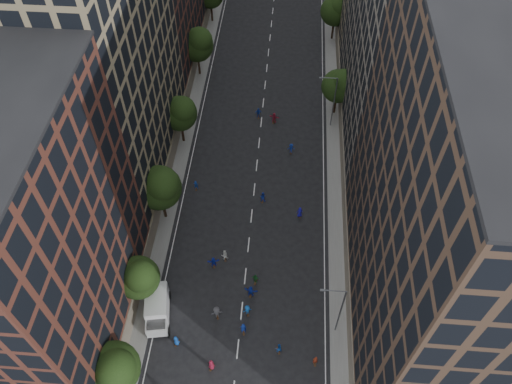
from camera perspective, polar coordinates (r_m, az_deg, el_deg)
ground at (r=73.99m, az=0.33°, el=5.37°), size 240.00×240.00×0.00m
sidewalk_left at (r=80.80m, az=-7.91°, el=9.61°), size 4.00×105.00×0.15m
sidewalk_right at (r=79.72m, az=9.47°, el=8.69°), size 4.00×105.00×0.15m
bldg_left_a at (r=49.56m, az=-24.91°, el=-5.70°), size 14.00×22.00×30.00m
bldg_left_b at (r=63.04m, az=-17.98°, el=13.68°), size 14.00×26.00×34.00m
bldg_right_a at (r=46.50m, az=22.03°, el=-2.75°), size 14.00×30.00×36.00m
bldg_right_b at (r=68.24m, az=17.49°, el=16.40°), size 14.00×28.00×33.00m
tree_left_0 at (r=51.49m, az=-15.91°, el=-18.86°), size 5.20×5.20×8.83m
tree_left_1 at (r=55.69m, az=-13.26°, el=-9.46°), size 4.80×4.80×8.21m
tree_left_2 at (r=61.48m, az=-10.91°, el=0.58°), size 5.60×5.60×9.45m
tree_left_3 at (r=71.27m, az=-8.64°, el=8.99°), size 5.00×5.00×8.58m
tree_left_4 at (r=83.40m, az=-6.69°, el=16.50°), size 5.40×5.40×9.08m
tree_right_a at (r=76.37m, az=9.54°, el=11.99°), size 5.00×5.00×8.39m
tree_right_b at (r=92.64m, az=9.21°, el=19.90°), size 5.20×5.20×8.83m
streetlamp_near at (r=53.65m, az=9.45°, el=-13.06°), size 2.64×0.22×9.06m
streetlamp_far at (r=74.36m, az=8.77°, el=10.40°), size 2.64×0.22×9.06m
cargo_van at (r=58.07m, az=-11.23°, el=-12.93°), size 3.45×5.81×2.92m
skater_0 at (r=56.98m, az=-9.11°, el=-16.44°), size 0.88×0.73×1.55m
skater_1 at (r=56.69m, az=-1.46°, el=-15.31°), size 0.77×0.58×1.92m
skater_2 at (r=56.07m, az=2.59°, el=-17.40°), size 0.90×0.80×1.53m
skater_3 at (r=57.78m, az=-1.00°, el=-13.36°), size 1.14×0.91×1.55m
skater_5 at (r=58.72m, az=-0.61°, el=-11.31°), size 1.68×0.80×1.74m
skater_6 at (r=55.52m, az=-5.14°, el=-19.07°), size 0.93×0.77×1.64m
skater_7 at (r=55.90m, az=6.79°, el=-18.56°), size 0.60×0.43×1.52m
skater_8 at (r=61.29m, az=-3.61°, el=-7.22°), size 0.99×0.88×1.72m
skater_9 at (r=57.62m, az=-4.50°, el=-13.58°), size 1.38×1.03×1.91m
skater_10 at (r=59.55m, az=-0.05°, el=-9.91°), size 1.04×0.64×1.65m
skater_11 at (r=60.94m, az=-4.87°, el=-8.00°), size 1.55×0.82×1.60m
skater_12 at (r=65.15m, az=5.02°, el=-2.32°), size 0.89×0.67×1.64m
skater_13 at (r=68.30m, az=-6.88°, el=0.78°), size 0.58×0.39×1.55m
skater_14 at (r=66.44m, az=0.77°, el=-0.58°), size 0.91×0.77×1.66m
skater_15 at (r=72.57m, az=4.02°, el=4.98°), size 1.07×0.65×1.62m
skater_16 at (r=77.76m, az=0.28°, el=9.01°), size 1.08×0.57×1.77m
skater_17 at (r=77.01m, az=2.08°, el=8.45°), size 1.67×0.89×1.71m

